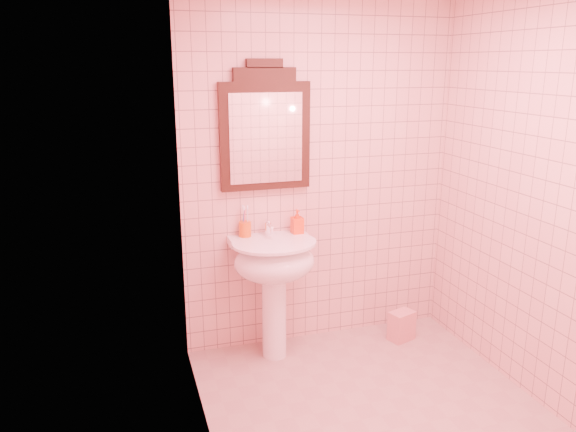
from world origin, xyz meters
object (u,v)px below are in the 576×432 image
object	(u,v)px
pedestal_sink	(274,269)
mirror	(265,131)
soap_dispenser	(297,222)
toothbrush_cup	(245,229)
towel	(402,326)

from	to	relation	value
pedestal_sink	mirror	bearing A→B (deg)	90.00
soap_dispenser	toothbrush_cup	bearing A→B (deg)	172.99
pedestal_sink	toothbrush_cup	xyz separation A→B (m)	(-0.16, 0.17, 0.26)
pedestal_sink	toothbrush_cup	size ratio (longest dim) A/B	4.36
pedestal_sink	towel	xyz separation A→B (m)	(0.99, -0.05, -0.55)
toothbrush_cup	mirror	bearing A→B (deg)	11.27
pedestal_sink	soap_dispenser	xyz separation A→B (m)	(0.21, 0.14, 0.29)
towel	soap_dispenser	bearing A→B (deg)	166.74
pedestal_sink	towel	size ratio (longest dim) A/B	3.84
soap_dispenser	mirror	bearing A→B (deg)	160.85
toothbrush_cup	soap_dispenser	size ratio (longest dim) A/B	1.15
mirror	soap_dispenser	distance (m)	0.68
mirror	pedestal_sink	bearing A→B (deg)	-90.00
pedestal_sink	mirror	size ratio (longest dim) A/B	0.99
toothbrush_cup	towel	distance (m)	1.42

